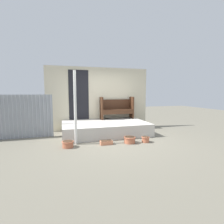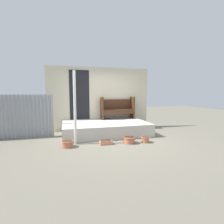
# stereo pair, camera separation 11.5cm
# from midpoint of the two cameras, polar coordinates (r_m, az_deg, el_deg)

# --- Properties ---
(ground_plane) EXTENTS (24.00, 24.00, 0.00)m
(ground_plane) POSITION_cam_midpoint_polar(r_m,az_deg,el_deg) (5.80, 1.27, -9.22)
(ground_plane) COLOR #706B5B
(porch_slab) EXTENTS (3.12, 1.89, 0.45)m
(porch_slab) POSITION_cam_midpoint_polar(r_m,az_deg,el_deg) (6.62, -1.74, -5.26)
(porch_slab) COLOR beige
(porch_slab) RESTS_ON ground_plane
(house_wall) EXTENTS (4.32, 0.08, 2.60)m
(house_wall) POSITION_cam_midpoint_polar(r_m,az_deg,el_deg) (7.43, -3.80, 4.44)
(house_wall) COLOR beige
(house_wall) RESTS_ON ground_plane
(fence_corrugated) EXTENTS (3.12, 0.05, 1.49)m
(fence_corrugated) POSITION_cam_midpoint_polar(r_m,az_deg,el_deg) (6.82, -31.33, -1.41)
(fence_corrugated) COLOR gray
(fence_corrugated) RESTS_ON ground_plane
(support_post) EXTENTS (0.08, 0.08, 2.20)m
(support_post) POSITION_cam_midpoint_polar(r_m,az_deg,el_deg) (5.28, -11.42, 1.28)
(support_post) COLOR white
(support_post) RESTS_ON ground_plane
(bench) EXTENTS (1.41, 0.42, 0.93)m
(bench) POSITION_cam_midpoint_polar(r_m,az_deg,el_deg) (7.39, 2.20, 1.41)
(bench) COLOR #422616
(bench) RESTS_ON porch_slab
(flower_pot_left) EXTENTS (0.35, 0.35, 0.19)m
(flower_pot_left) POSITION_cam_midpoint_polar(r_m,az_deg,el_deg) (5.23, -13.76, -9.98)
(flower_pot_left) COLOR #B76647
(flower_pot_left) RESTS_ON ground_plane
(flower_pot_middle) EXTENTS (0.38, 0.38, 0.20)m
(flower_pot_middle) POSITION_cam_midpoint_polar(r_m,az_deg,el_deg) (5.50, 6.25, -8.93)
(flower_pot_middle) COLOR #B76647
(flower_pot_middle) RESTS_ON ground_plane
(flower_pot_right) EXTENTS (0.26, 0.26, 0.18)m
(flower_pot_right) POSITION_cam_midpoint_polar(r_m,az_deg,el_deg) (5.65, 11.38, -8.71)
(flower_pot_right) COLOR #B76647
(flower_pot_right) RESTS_ON ground_plane
(planter_box_rect) EXTENTS (0.37, 0.22, 0.12)m
(planter_box_rect) POSITION_cam_midpoint_polar(r_m,az_deg,el_deg) (5.37, -1.43, -9.88)
(planter_box_rect) COLOR tan
(planter_box_rect) RESTS_ON ground_plane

